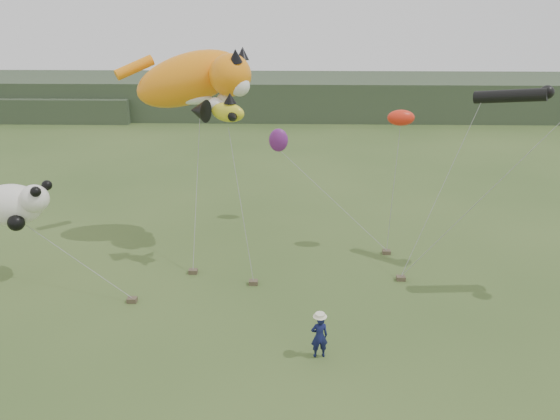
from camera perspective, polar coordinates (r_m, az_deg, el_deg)
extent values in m
plane|color=#385123|center=(20.52, 2.58, -14.19)|extent=(120.00, 120.00, 0.00)
cube|color=#2D3D28|center=(62.56, 1.99, 11.89)|extent=(90.00, 12.00, 4.00)
cube|color=#2D3D28|center=(66.64, -25.19, 9.86)|extent=(25.00, 8.00, 2.50)
imported|color=#111643|center=(19.68, 4.14, -13.02)|extent=(0.66, 0.49, 1.66)
cube|color=brown|center=(25.78, -9.07, -6.35)|extent=(0.39, 0.31, 0.20)
cube|color=brown|center=(24.56, -2.80, -7.56)|extent=(0.39, 0.31, 0.20)
cube|color=brown|center=(25.47, 12.52, -6.96)|extent=(0.39, 0.31, 0.20)
cube|color=brown|center=(24.01, -15.20, -9.05)|extent=(0.39, 0.31, 0.20)
cube|color=brown|center=(27.86, 11.05, -4.33)|extent=(0.39, 0.31, 0.20)
ellipsoid|color=orange|center=(27.40, -9.57, 13.35)|extent=(5.88, 2.91, 3.81)
sphere|color=orange|center=(25.97, -5.22, 13.87)|extent=(1.95, 1.95, 1.95)
cone|color=black|center=(25.30, -4.67, 15.80)|extent=(0.61, 0.74, 0.73)
cone|color=black|center=(26.35, -3.93, 16.02)|extent=(0.61, 0.70, 0.69)
sphere|color=white|center=(25.66, -4.28, 12.83)|extent=(0.98, 0.98, 0.98)
ellipsoid|color=white|center=(27.17, -9.13, 11.46)|extent=(1.91, 0.95, 0.60)
sphere|color=white|center=(25.60, -6.76, 10.77)|extent=(0.76, 0.76, 0.76)
sphere|color=white|center=(27.06, -5.85, 11.34)|extent=(0.76, 0.76, 0.76)
cylinder|color=orange|center=(28.85, -14.98, 14.19)|extent=(2.02, 1.48, 1.18)
ellipsoid|color=yellow|center=(24.15, -5.48, 10.12)|extent=(1.74, 1.20, 0.92)
cone|color=black|center=(24.68, -8.53, 10.22)|extent=(1.09, 1.22, 1.01)
cone|color=black|center=(24.03, -5.26, 11.57)|extent=(0.56, 0.56, 0.45)
cone|color=black|center=(23.59, -4.81, 9.61)|extent=(0.59, 0.63, 0.45)
cone|color=black|center=(24.68, -4.53, 10.12)|extent=(0.59, 0.63, 0.45)
cylinder|color=black|center=(26.02, 22.88, 10.92)|extent=(2.84, 2.11, 0.95)
sphere|color=black|center=(26.06, 26.12, 10.99)|extent=(0.59, 0.59, 0.59)
ellipsoid|color=white|center=(26.58, -26.24, 0.49)|extent=(2.75, 1.83, 1.83)
sphere|color=white|center=(25.65, -24.27, 1.09)|extent=(1.22, 1.22, 1.22)
sphere|color=black|center=(25.03, -24.17, 1.76)|extent=(0.45, 0.45, 0.45)
sphere|color=black|center=(25.73, -23.18, 2.40)|extent=(0.45, 0.45, 0.45)
sphere|color=black|center=(25.84, -25.85, -1.21)|extent=(0.71, 0.71, 0.71)
ellipsoid|color=red|center=(26.51, 12.53, 9.39)|extent=(1.28, 0.75, 0.75)
ellipsoid|color=#6B2075|center=(30.24, -0.16, 7.31)|extent=(1.06, 0.71, 1.29)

